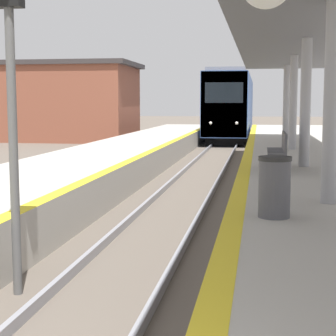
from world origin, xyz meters
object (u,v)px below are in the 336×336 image
Objects in this scene: train at (233,105)px; trash_bin at (274,187)px; signal_near at (10,49)px; bench at (279,150)px.

train is 23.54× the size of trash_bin.
train is 35.19m from signal_near.
train reaches higher than bench.
signal_near reaches higher than bench.
signal_near is 5.26× the size of trash_bin.
bench is (3.68, 7.19, -1.86)m from signal_near.
signal_near reaches higher than train.
bench is at bearing 87.48° from trash_bin.
signal_near is 8.29m from bench.
bench is (0.26, 5.93, 0.04)m from trash_bin.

